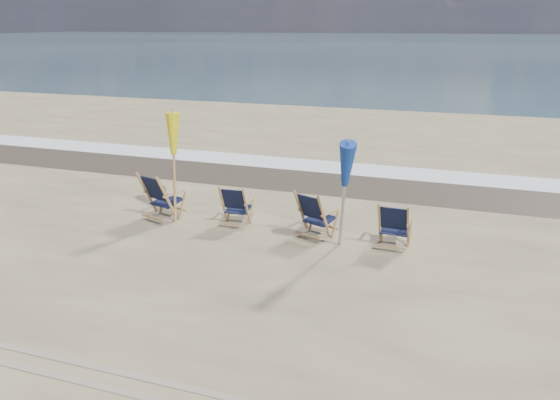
% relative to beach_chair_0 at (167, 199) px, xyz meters
% --- Properties ---
extents(ocean, '(400.00, 400.00, 0.00)m').
position_rel_beach_chair_0_xyz_m(ocean, '(2.60, 125.48, -0.54)').
color(ocean, '#37515C').
rests_on(ocean, ground).
extents(surf_foam, '(200.00, 1.40, 0.01)m').
position_rel_beach_chair_0_xyz_m(surf_foam, '(2.60, 5.78, -0.54)').
color(surf_foam, silver).
rests_on(surf_foam, ground).
extents(wet_sand_strip, '(200.00, 2.60, 0.00)m').
position_rel_beach_chair_0_xyz_m(wet_sand_strip, '(2.60, 4.28, -0.54)').
color(wet_sand_strip, '#42362A').
rests_on(wet_sand_strip, ground).
extents(beach_chair_0, '(0.89, 0.95, 1.08)m').
position_rel_beach_chair_0_xyz_m(beach_chair_0, '(0.00, 0.00, 0.00)').
color(beach_chair_0, black).
rests_on(beach_chair_0, ground).
extents(beach_chair_1, '(0.62, 0.69, 0.91)m').
position_rel_beach_chair_0_xyz_m(beach_chair_1, '(1.64, 0.33, -0.09)').
color(beach_chair_1, black).
rests_on(beach_chair_1, ground).
extents(beach_chair_2, '(0.84, 0.89, 0.99)m').
position_rel_beach_chair_0_xyz_m(beach_chair_2, '(3.34, 0.07, -0.05)').
color(beach_chair_2, black).
rests_on(beach_chair_2, ground).
extents(beach_chair_3, '(0.63, 0.70, 0.94)m').
position_rel_beach_chair_0_xyz_m(beach_chair_3, '(4.90, 0.13, -0.07)').
color(beach_chair_3, black).
rests_on(beach_chair_3, ground).
extents(umbrella_yellow, '(0.30, 0.30, 2.29)m').
position_rel_beach_chair_0_xyz_m(umbrella_yellow, '(0.10, 0.21, 1.21)').
color(umbrella_yellow, '#AB7F4C').
rests_on(umbrella_yellow, ground).
extents(umbrella_blue, '(0.30, 0.30, 2.27)m').
position_rel_beach_chair_0_xyz_m(umbrella_blue, '(3.78, -0.31, 1.20)').
color(umbrella_blue, '#A5A5AD').
rests_on(umbrella_blue, ground).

